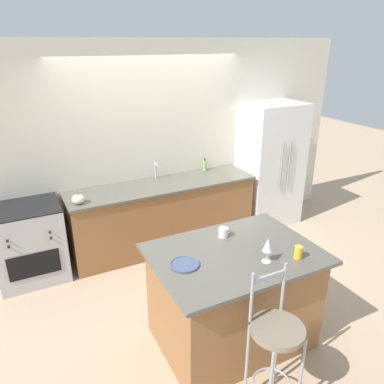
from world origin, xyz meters
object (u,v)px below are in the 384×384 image
bar_stool_near (275,342)px  coffee_mug (224,232)px  pumpkin_decoration (78,199)px  dinner_plate (185,264)px  wine_glass (268,245)px  soap_bottle (205,166)px  refrigerator (270,165)px  oven_range (30,243)px  tumbler_cup (298,252)px

bar_stool_near → coffee_mug: 1.11m
coffee_mug → pumpkin_decoration: pumpkin_decoration is taller
dinner_plate → wine_glass: (0.63, -0.26, 0.15)m
coffee_mug → soap_bottle: (0.81, 1.87, -0.01)m
refrigerator → bar_stool_near: 3.35m
oven_range → coffee_mug: coffee_mug is taller
dinner_plate → coffee_mug: 0.60m
refrigerator → wine_glass: refrigerator is taller
coffee_mug → bar_stool_near: bearing=-99.6°
dinner_plate → soap_bottle: (1.35, 2.14, 0.03)m
pumpkin_decoration → dinner_plate: bearing=-73.5°
bar_stool_near → soap_bottle: size_ratio=6.43×
tumbler_cup → refrigerator: bearing=57.3°
coffee_mug → pumpkin_decoration: bearing=125.5°
dinner_plate → coffee_mug: size_ratio=2.04×
wine_glass → pumpkin_decoration: 2.33m
tumbler_cup → pumpkin_decoration: size_ratio=0.77×
tumbler_cup → soap_bottle: 2.52m
refrigerator → tumbler_cup: 2.68m
bar_stool_near → wine_glass: bar_stool_near is taller
tumbler_cup → pumpkin_decoration: (-1.42, 2.09, -0.04)m
dinner_plate → soap_bottle: soap_bottle is taller
wine_glass → soap_bottle: size_ratio=1.19×
refrigerator → oven_range: refrigerator is taller
wine_glass → coffee_mug: size_ratio=1.80×
coffee_mug → soap_bottle: soap_bottle is taller
bar_stool_near → dinner_plate: bar_stool_near is taller
dinner_plate → coffee_mug: (0.54, 0.27, 0.04)m
soap_bottle → tumbler_cup: bearing=-100.2°
dinner_plate → pumpkin_decoration: (-0.52, 1.76, 0.01)m
bar_stool_near → oven_range: bearing=118.6°
pumpkin_decoration → wine_glass: bearing=-60.3°
pumpkin_decoration → soap_bottle: bearing=11.7°
tumbler_cup → pumpkin_decoration: tumbler_cup is taller
coffee_mug → tumbler_cup: 0.71m
bar_stool_near → pumpkin_decoration: size_ratio=8.08×
refrigerator → dinner_plate: (-2.35, -1.92, 0.04)m
dinner_plate → soap_bottle: size_ratio=1.35×
refrigerator → dinner_plate: refrigerator is taller
oven_range → pumpkin_decoration: pumpkin_decoration is taller
oven_range → bar_stool_near: size_ratio=0.78×
wine_glass → tumbler_cup: bearing=-15.7°
refrigerator → bar_stool_near: (-1.99, -2.68, -0.28)m
bar_stool_near → wine_glass: 0.74m
oven_range → wine_glass: size_ratio=4.20×
refrigerator → wine_glass: 2.78m
refrigerator → tumbler_cup: bearing=-122.7°
pumpkin_decoration → bar_stool_near: bearing=-70.7°
bar_stool_near → soap_bottle: bar_stool_near is taller
coffee_mug → soap_bottle: 2.04m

